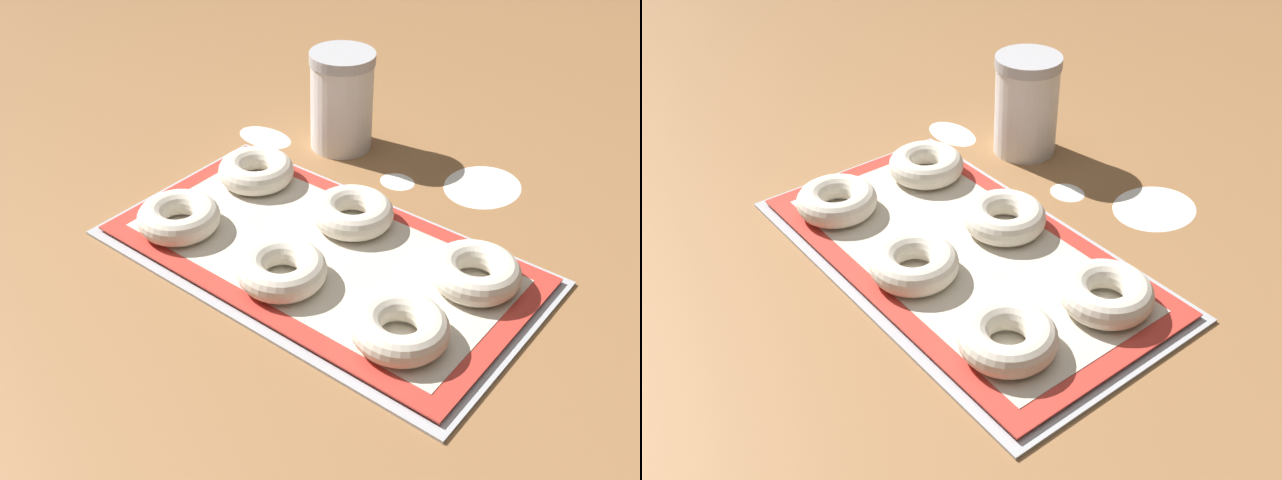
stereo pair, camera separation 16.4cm
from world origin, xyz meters
The scene contains 13 objects.
ground_plane centered at (0.00, 0.00, 0.00)m, with size 2.80×2.80×0.00m, color olive.
baking_tray centered at (-0.01, -0.01, 0.00)m, with size 0.54×0.30×0.01m.
baking_mat centered at (-0.01, -0.01, 0.01)m, with size 0.52×0.28×0.00m.
bagel_front_left centered at (-0.18, -0.08, 0.03)m, with size 0.11×0.11×0.03m.
bagel_front_center centered at (-0.01, -0.08, 0.03)m, with size 0.11×0.11×0.03m.
bagel_front_right centered at (0.15, -0.08, 0.03)m, with size 0.11×0.11×0.03m.
bagel_back_left centered at (-0.19, 0.07, 0.03)m, with size 0.11×0.11×0.03m.
bagel_back_center centered at (-0.02, 0.07, 0.03)m, with size 0.11×0.11×0.03m.
bagel_back_right centered at (0.17, 0.06, 0.03)m, with size 0.11×0.11×0.03m.
flour_canister centered at (-0.17, 0.24, 0.08)m, with size 0.10×0.10×0.15m.
flour_patch_near centered at (0.06, 0.27, 0.00)m, with size 0.11×0.12×0.00m.
flour_patch_far centered at (-0.28, 0.18, 0.00)m, with size 0.10×0.06×0.00m.
flour_patch_side centered at (-0.04, 0.20, 0.00)m, with size 0.05×0.05×0.00m.
Camera 1 is at (0.45, -0.58, 0.57)m, focal length 42.00 mm.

